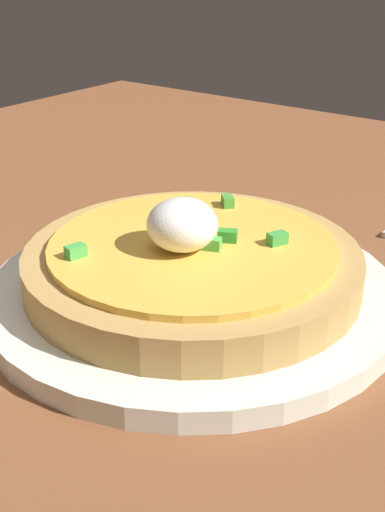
{
  "coord_description": "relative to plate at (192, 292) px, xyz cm",
  "views": [
    {
      "loc": [
        -34.6,
        -38.27,
        26.32
      ],
      "look_at": [
        -1.6,
        -13.63,
        6.8
      ],
      "focal_mm": 47.44,
      "sensor_mm": 36.0,
      "label": 1
    }
  ],
  "objects": [
    {
      "name": "plate",
      "position": [
        0.0,
        0.0,
        0.0
      ],
      "size": [
        28.16,
        28.16,
        1.47
      ],
      "primitive_type": "cylinder",
      "color": "silver",
      "rests_on": "dining_table"
    },
    {
      "name": "pizza",
      "position": [
        -0.05,
        0.0,
        2.33
      ],
      "size": [
        22.8,
        22.8,
        6.43
      ],
      "color": "tan",
      "rests_on": "plate"
    },
    {
      "name": "dining_table",
      "position": [
        1.6,
        13.63,
        -2.4
      ],
      "size": [
        109.47,
        88.19,
        3.33
      ],
      "primitive_type": "cube",
      "color": "brown",
      "rests_on": "ground"
    }
  ]
}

